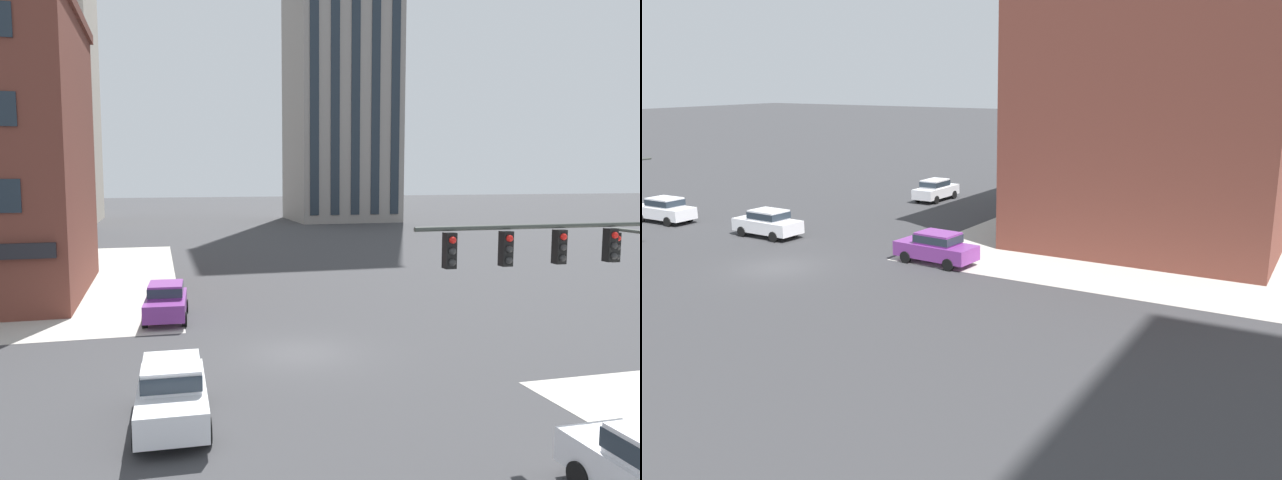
{
  "view_description": "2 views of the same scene",
  "coord_description": "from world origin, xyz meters",
  "views": [
    {
      "loc": [
        -5.01,
        -21.66,
        6.62
      ],
      "look_at": [
        2.48,
        6.49,
        3.49
      ],
      "focal_mm": 34.36,
      "sensor_mm": 36.0,
      "label": 1
    },
    {
      "loc": [
        24.5,
        25.02,
        9.62
      ],
      "look_at": [
        3.79,
        13.13,
        3.84
      ],
      "focal_mm": 38.15,
      "sensor_mm": 36.0,
      "label": 2
    }
  ],
  "objects": [
    {
      "name": "storefront_block_near_corner",
      "position": [
        -18.54,
        15.12,
        7.88
      ],
      "size": [
        19.46,
        14.64,
        15.74
      ],
      "color": "brown",
      "rests_on": "ground"
    },
    {
      "name": "car_main_southbound_near",
      "position": [
        -4.41,
        -14.67,
        0.92
      ],
      "size": [
        1.94,
        4.42,
        1.68
      ],
      "color": "silver",
      "rests_on": "ground"
    },
    {
      "name": "sidewalk_far_corner",
      "position": [
        -20.0,
        20.0,
        0.0
      ],
      "size": [
        32.0,
        32.0,
        0.02
      ],
      "primitive_type": "cube",
      "color": "#B7B2A8",
      "rests_on": "ground"
    },
    {
      "name": "car_cross_westbound",
      "position": [
        -26.3,
        3.22,
        0.92
      ],
      "size": [
        4.45,
        1.99,
        1.68
      ],
      "color": "gold",
      "rests_on": "ground"
    },
    {
      "name": "car_parked_curb",
      "position": [
        -20.47,
        -3.22,
        0.92
      ],
      "size": [
        4.41,
        1.91,
        1.68
      ],
      "color": "silver",
      "rests_on": "ground"
    },
    {
      "name": "ground_plane",
      "position": [
        0.0,
        0.0,
        0.0
      ],
      "size": [
        320.0,
        320.0,
        0.0
      ],
      "primitive_type": "plane",
      "color": "#38383A"
    },
    {
      "name": "car_cross_eastbound",
      "position": [
        -4.77,
        -5.48,
        0.92
      ],
      "size": [
        1.98,
        4.45,
        1.68
      ],
      "color": "silver",
      "rests_on": "ground"
    },
    {
      "name": "car_cross_far",
      "position": [
        -4.74,
        6.69,
        0.92
      ],
      "size": [
        2.11,
        4.51,
        1.68
      ],
      "color": "#7A3389",
      "rests_on": "ground"
    }
  ]
}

